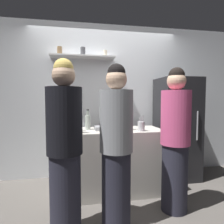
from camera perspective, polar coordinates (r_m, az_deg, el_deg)
name	(u,v)px	position (r m, az deg, el deg)	size (l,w,h in m)	color
ground_plane	(120,211)	(2.62, 2.34, -26.64)	(5.28, 5.28, 0.00)	#59544F
back_wall_assembly	(105,100)	(3.49, -2.11, 3.38)	(4.80, 0.32, 2.60)	white
refrigerator	(177,128)	(3.51, 18.11, -4.48)	(0.62, 0.64, 1.67)	black
counter	(112,161)	(2.92, 0.00, -13.80)	(1.43, 0.64, 0.89)	#B7B2A8
baking_pan	(107,128)	(2.81, -1.52, -4.59)	(0.34, 0.24, 0.05)	gray
utensil_holder	(141,126)	(2.72, 8.40, -4.07)	(0.10, 0.10, 0.22)	#B2B2B7
wine_bottle_dark_glass	(67,124)	(2.53, -12.93, -3.28)	(0.07, 0.07, 0.34)	black
wine_bottle_amber_glass	(73,123)	(2.68, -11.05, -3.04)	(0.08, 0.08, 0.31)	#472814
wine_bottle_pale_glass	(88,122)	(2.81, -7.00, -2.84)	(0.08, 0.08, 0.29)	#B2BFB2
wine_bottle_green_glass	(127,121)	(2.76, 4.25, -2.64)	(0.07, 0.07, 0.33)	#19471E
water_bottle_plastic	(79,126)	(2.55, -9.53, -3.87)	(0.08, 0.08, 0.22)	silver
person_blonde	(65,149)	(1.98, -13.45, -10.37)	(0.34, 0.34, 1.70)	#262633
person_grey_hoodie	(116,147)	(2.05, 1.23, -10.17)	(0.34, 0.34, 1.68)	#262633
person_pink_top	(175,141)	(2.45, 17.75, -7.91)	(0.34, 0.34, 1.69)	#262633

